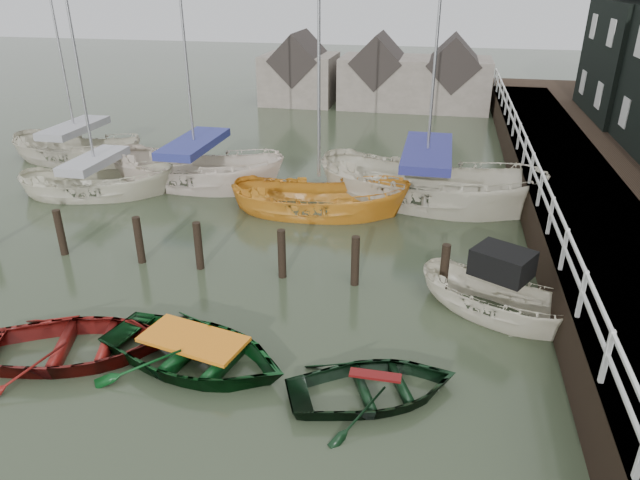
% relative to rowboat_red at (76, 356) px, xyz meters
% --- Properties ---
extents(ground, '(120.00, 120.00, 0.00)m').
position_rel_rowboat_red_xyz_m(ground, '(2.24, 1.41, 0.00)').
color(ground, '#2B3522').
rests_on(ground, ground).
extents(pier, '(3.04, 32.00, 2.70)m').
position_rel_rowboat_red_xyz_m(pier, '(11.72, 11.41, 0.71)').
color(pier, black).
rests_on(pier, ground).
extents(mooring_pilings, '(13.72, 0.22, 1.80)m').
position_rel_rowboat_red_xyz_m(mooring_pilings, '(1.13, 4.41, 0.50)').
color(mooring_pilings, black).
rests_on(mooring_pilings, ground).
extents(far_sheds, '(14.00, 4.08, 4.39)m').
position_rel_rowboat_red_xyz_m(far_sheds, '(3.07, 27.41, 1.86)').
color(far_sheds, '#665B51').
rests_on(far_sheds, ground).
extents(rowboat_red, '(4.95, 4.19, 0.87)m').
position_rel_rowboat_red_xyz_m(rowboat_red, '(0.00, 0.00, 0.00)').
color(rowboat_red, '#60110D').
rests_on(rowboat_red, ground).
extents(rowboat_green, '(4.77, 3.84, 0.87)m').
position_rel_rowboat_red_xyz_m(rowboat_green, '(2.67, 0.30, 0.00)').
color(rowboat_green, black).
rests_on(rowboat_green, ground).
extents(rowboat_dkgreen, '(4.10, 3.60, 0.71)m').
position_rel_rowboat_red_xyz_m(rowboat_dkgreen, '(6.52, 0.07, 0.00)').
color(rowboat_dkgreen, black).
rests_on(rowboat_dkgreen, ground).
extents(motorboat, '(4.34, 3.37, 2.46)m').
position_rel_rowboat_red_xyz_m(motorboat, '(9.04, 3.61, 0.10)').
color(motorboat, beige).
rests_on(motorboat, ground).
extents(sailboat_a, '(6.09, 3.52, 10.35)m').
position_rel_rowboat_red_xyz_m(sailboat_a, '(-5.01, 9.18, 0.07)').
color(sailboat_a, beige).
rests_on(sailboat_a, ground).
extents(sailboat_b, '(7.47, 3.28, 11.84)m').
position_rel_rowboat_red_xyz_m(sailboat_b, '(-1.86, 11.01, 0.06)').
color(sailboat_b, beige).
rests_on(sailboat_b, ground).
extents(sailboat_c, '(6.34, 2.71, 11.20)m').
position_rel_rowboat_red_xyz_m(sailboat_c, '(3.43, 9.20, 0.01)').
color(sailboat_c, orange).
rests_on(sailboat_c, ground).
extents(sailboat_d, '(8.77, 5.09, 12.95)m').
position_rel_rowboat_red_xyz_m(sailboat_d, '(6.96, 10.95, 0.06)').
color(sailboat_d, beige).
rests_on(sailboat_d, ground).
extents(sailboat_e, '(6.88, 3.32, 9.84)m').
position_rel_rowboat_red_xyz_m(sailboat_e, '(-8.18, 12.78, 0.06)').
color(sailboat_e, beige).
rests_on(sailboat_e, ground).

